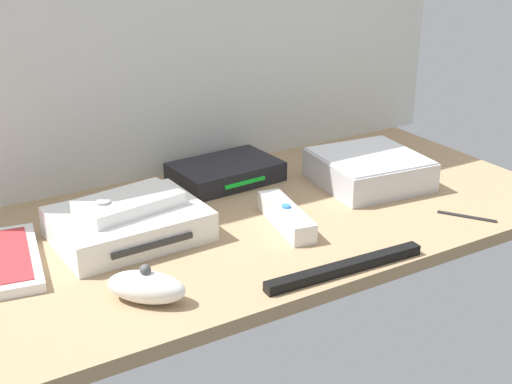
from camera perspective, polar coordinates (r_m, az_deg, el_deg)
The scene contains 9 objects.
ground_plane at distance 109.47cm, azimuth 0.00°, elevation -2.42°, with size 100.00×48.00×2.00cm, color #9E7F5B.
game_console at distance 102.80cm, azimuth -10.38°, elevation -2.58°, with size 21.55×17.07×4.40cm.
mini_computer at distance 122.11cm, azimuth 9.21°, elevation 1.85°, with size 18.75×18.75×5.30cm.
network_router at distance 122.07cm, azimuth -2.51°, elevation 1.65°, with size 18.70×13.17×3.40cm.
remote_wand at distance 105.23cm, azimuth 2.46°, elevation -2.01°, with size 6.28×15.21×3.40cm.
remote_nunchuk at distance 86.58cm, azimuth -8.95°, elevation -7.68°, with size 10.21×10.16×5.10cm.
remote_classic_pad at distance 101.75cm, azimuth -10.39°, elevation -0.87°, with size 15.49×10.18×2.40cm.
sensor_bar at distance 93.33cm, azimuth 7.32°, elevation -6.14°, with size 24.00×1.80×1.40cm, color black.
stylus_pen at distance 113.18cm, azimuth 16.88°, elevation -1.83°, with size 0.70×0.70×9.00cm, color black.
Camera 1 is at (-51.24, -84.95, 45.27)cm, focal length 48.90 mm.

